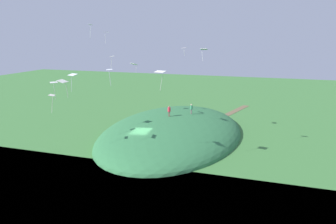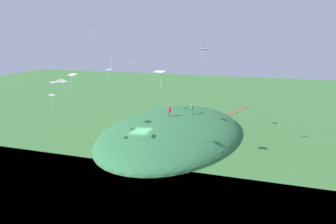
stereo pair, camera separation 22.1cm
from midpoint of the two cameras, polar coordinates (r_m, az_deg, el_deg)
ground_plane at (r=42.50m, az=-4.73°, el=-6.35°), size 160.00×160.00×0.00m
grass_hill at (r=48.15m, az=0.98°, el=-3.90°), size 31.82×19.95×5.30m
dirt_path at (r=64.07m, az=12.21°, el=0.22°), size 11.19×4.37×0.04m
person_near_shore at (r=47.36m, az=0.37°, el=0.37°), size 0.49×0.49×1.60m
person_walking_path at (r=49.38m, az=4.36°, el=0.74°), size 0.51×0.51×1.57m
kite_0 at (r=33.54m, az=-1.28°, el=7.07°), size 1.00×1.26×2.12m
kite_1 at (r=45.64m, az=-5.90°, el=8.47°), size 1.15×1.28×1.41m
kite_2 at (r=44.58m, az=3.10°, el=11.30°), size 0.84×0.60×1.18m
kite_3 at (r=40.64m, az=-10.77°, el=13.76°), size 1.21×1.08×1.36m
kite_4 at (r=48.23m, az=-9.76°, el=9.63°), size 1.03×0.84×2.09m
kite_5 at (r=47.99m, az=-13.52°, el=14.80°), size 1.07×1.00×1.93m
kite_6 at (r=32.67m, az=-10.30°, el=7.27°), size 1.01×0.94×1.71m
kite_7 at (r=41.51m, az=-16.51°, el=6.29°), size 1.07×1.29×2.17m
kite_8 at (r=39.45m, az=-19.53°, el=4.80°), size 1.00×0.98×2.01m
kite_9 at (r=35.40m, az=-18.13°, el=5.16°), size 1.18×0.84×1.93m
kite_10 at (r=37.24m, az=6.56°, el=10.95°), size 0.58×0.81×1.45m
kite_11 at (r=37.36m, az=-19.86°, el=2.64°), size 0.98×0.82×2.08m
mooring_post at (r=36.95m, az=-6.57°, el=-8.38°), size 0.14×0.14×1.36m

